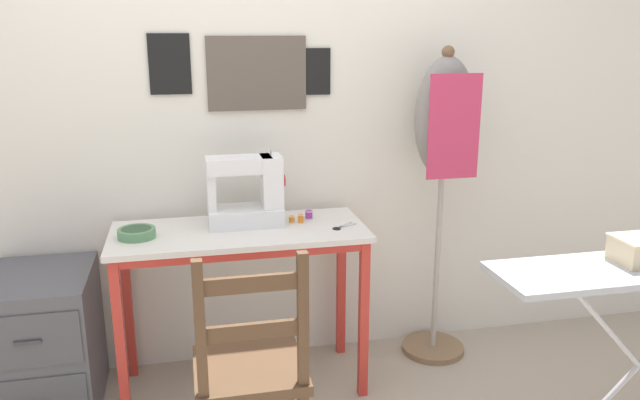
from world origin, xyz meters
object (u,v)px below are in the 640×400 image
at_px(thread_spool_near_machine, 292,219).
at_px(fabric_bowl, 137,233).
at_px(sewing_machine, 250,193).
at_px(scissors, 341,227).
at_px(dress_form, 444,139).
at_px(thread_spool_mid_table, 301,219).
at_px(thread_spool_far_edge, 309,215).
at_px(wooden_chair, 250,372).
at_px(filing_cabinet, 45,342).

bearing_deg(thread_spool_near_machine, fabric_bowl, -174.00).
height_order(sewing_machine, scissors, sewing_machine).
bearing_deg(fabric_bowl, dress_form, 4.96).
relative_size(fabric_bowl, thread_spool_mid_table, 4.00).
height_order(sewing_machine, dress_form, dress_form).
height_order(fabric_bowl, thread_spool_far_edge, fabric_bowl).
distance_m(fabric_bowl, scissors, 0.88).
height_order(scissors, thread_spool_near_machine, thread_spool_near_machine).
bearing_deg(thread_spool_near_machine, thread_spool_far_edge, 24.80).
relative_size(thread_spool_mid_table, thread_spool_far_edge, 0.93).
height_order(sewing_machine, thread_spool_far_edge, sewing_machine).
distance_m(thread_spool_near_machine, dress_form, 0.82).
bearing_deg(thread_spool_near_machine, scissors, -31.88).
xyz_separation_m(thread_spool_far_edge, dress_form, (0.66, 0.01, 0.33)).
relative_size(sewing_machine, dress_form, 0.22).
xyz_separation_m(sewing_machine, thread_spool_mid_table, (0.23, -0.03, -0.13)).
relative_size(thread_spool_near_machine, thread_spool_mid_table, 0.83).
bearing_deg(wooden_chair, sewing_machine, 82.77).
distance_m(thread_spool_near_machine, filing_cabinet, 1.20).
bearing_deg(thread_spool_mid_table, fabric_bowl, -175.58).
bearing_deg(thread_spool_far_edge, sewing_machine, -174.55).
height_order(thread_spool_mid_table, wooden_chair, wooden_chair).
height_order(scissors, thread_spool_mid_table, thread_spool_mid_table).
bearing_deg(thread_spool_mid_table, dress_form, 5.50).
height_order(filing_cabinet, dress_form, dress_form).
relative_size(sewing_machine, fabric_bowl, 2.20).
xyz_separation_m(fabric_bowl, filing_cabinet, (-0.42, 0.03, -0.48)).
relative_size(fabric_bowl, scissors, 1.27).
bearing_deg(fabric_bowl, sewing_machine, 9.89).
height_order(fabric_bowl, thread_spool_near_machine, fabric_bowl).
bearing_deg(filing_cabinet, scissors, -3.54).
height_order(thread_spool_mid_table, dress_form, dress_form).
relative_size(scissors, wooden_chair, 0.13).
xyz_separation_m(wooden_chair, filing_cabinet, (-0.83, 0.64, -0.12)).
height_order(scissors, filing_cabinet, scissors).
xyz_separation_m(sewing_machine, filing_cabinet, (-0.91, -0.06, -0.61)).
distance_m(thread_spool_mid_table, filing_cabinet, 1.24).
relative_size(thread_spool_near_machine, filing_cabinet, 0.05).
bearing_deg(thread_spool_mid_table, scissors, -34.06).
height_order(thread_spool_near_machine, filing_cabinet, thread_spool_near_machine).
distance_m(thread_spool_mid_table, thread_spool_far_edge, 0.07).
height_order(thread_spool_mid_table, filing_cabinet, thread_spool_mid_table).
xyz_separation_m(thread_spool_mid_table, thread_spool_far_edge, (0.05, 0.06, -0.00)).
bearing_deg(dress_form, wooden_chair, -144.23).
height_order(fabric_bowl, filing_cabinet, fabric_bowl).
xyz_separation_m(thread_spool_near_machine, dress_form, (0.75, 0.05, 0.34)).
height_order(thread_spool_far_edge, wooden_chair, wooden_chair).
relative_size(sewing_machine, filing_cabinet, 0.56).
relative_size(thread_spool_near_machine, thread_spool_far_edge, 0.77).
xyz_separation_m(filing_cabinet, dress_form, (1.85, 0.10, 0.81)).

